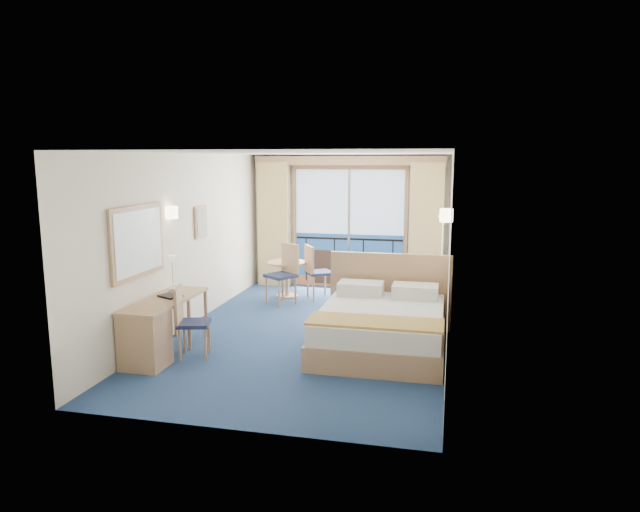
{
  "coord_description": "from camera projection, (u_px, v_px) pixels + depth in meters",
  "views": [
    {
      "loc": [
        1.98,
        -8.14,
        2.62
      ],
      "look_at": [
        0.08,
        0.2,
        1.15
      ],
      "focal_mm": 32.0,
      "sensor_mm": 36.0,
      "label": 1
    }
  ],
  "objects": [
    {
      "name": "desk",
      "position": [
        149.0,
        333.0,
        7.3
      ],
      "size": [
        0.55,
        1.61,
        0.76
      ],
      "color": "#A37C58",
      "rests_on": "ground"
    },
    {
      "name": "table_chair_b",
      "position": [
        285.0,
        270.0,
        10.37
      ],
      "size": [
        0.66,
        0.66,
        1.09
      ],
      "rotation": [
        0.0,
        0.0,
        -0.62
      ],
      "color": "#1D2545",
      "rests_on": "ground"
    },
    {
      "name": "pelmet",
      "position": [
        349.0,
        161.0,
        11.24
      ],
      "size": [
        3.8,
        0.25,
        0.18
      ],
      "primitive_type": "cube",
      "color": "#A37C58",
      "rests_on": "room_walls"
    },
    {
      "name": "floor_lamp",
      "position": [
        443.0,
        237.0,
        10.21
      ],
      "size": [
        0.22,
        0.22,
        1.62
      ],
      "color": "silver",
      "rests_on": "ground"
    },
    {
      "name": "wall_print",
      "position": [
        201.0,
        222.0,
        9.29
      ],
      "size": [
        0.04,
        0.42,
        0.52
      ],
      "color": "#A37C58",
      "rests_on": "room_walls"
    },
    {
      "name": "armchair",
      "position": [
        411.0,
        286.0,
        10.11
      ],
      "size": [
        1.2,
        1.21,
        0.79
      ],
      "primitive_type": "imported",
      "rotation": [
        0.0,
        0.0,
        3.79
      ],
      "color": "#474E57",
      "rests_on": "ground"
    },
    {
      "name": "curtain_left",
      "position": [
        274.0,
        224.0,
        11.77
      ],
      "size": [
        0.65,
        0.22,
        2.55
      ],
      "primitive_type": "cube",
      "color": "#D8B077",
      "rests_on": "room_walls"
    },
    {
      "name": "bed",
      "position": [
        382.0,
        325.0,
        7.92
      ],
      "size": [
        1.87,
        2.23,
        1.18
      ],
      "color": "#A37C58",
      "rests_on": "ground"
    },
    {
      "name": "table_chair_a",
      "position": [
        315.0,
        268.0,
        10.74
      ],
      "size": [
        0.61,
        0.61,
        1.02
      ],
      "rotation": [
        0.0,
        0.0,
        2.13
      ],
      "color": "#1D2545",
      "rests_on": "ground"
    },
    {
      "name": "room_walls",
      "position": [
        312.0,
        216.0,
        8.4
      ],
      "size": [
        4.04,
        6.54,
        2.72
      ],
      "color": "white",
      "rests_on": "ground"
    },
    {
      "name": "sconce_left",
      "position": [
        172.0,
        212.0,
        8.23
      ],
      "size": [
        0.18,
        0.18,
        0.18
      ],
      "primitive_type": "cylinder",
      "color": "beige",
      "rests_on": "room_walls"
    },
    {
      "name": "sconce_right",
      "position": [
        446.0,
        215.0,
        7.82
      ],
      "size": [
        0.18,
        0.18,
        0.18
      ],
      "primitive_type": "cylinder",
      "color": "beige",
      "rests_on": "room_walls"
    },
    {
      "name": "nightstand",
      "position": [
        432.0,
        303.0,
        9.28
      ],
      "size": [
        0.44,
        0.42,
        0.58
      ],
      "primitive_type": "cube",
      "color": "#9D7153",
      "rests_on": "ground"
    },
    {
      "name": "curtain_right",
      "position": [
        426.0,
        228.0,
        11.09
      ],
      "size": [
        0.65,
        0.22,
        2.55
      ],
      "primitive_type": "cube",
      "color": "#D8B077",
      "rests_on": "room_walls"
    },
    {
      "name": "folder",
      "position": [
        170.0,
        296.0,
        7.77
      ],
      "size": [
        0.36,
        0.32,
        0.03
      ],
      "primitive_type": "cube",
      "rotation": [
        0.0,
        0.0,
        -0.43
      ],
      "color": "black",
      "rests_on": "desk"
    },
    {
      "name": "desk_lamp",
      "position": [
        172.0,
        266.0,
        8.07
      ],
      "size": [
        0.13,
        0.13,
        0.49
      ],
      "color": "silver",
      "rests_on": "desk"
    },
    {
      "name": "round_table",
      "position": [
        287.0,
        270.0,
        10.88
      ],
      "size": [
        0.75,
        0.75,
        0.68
      ],
      "color": "#A37C58",
      "rests_on": "ground"
    },
    {
      "name": "mirror",
      "position": [
        138.0,
        242.0,
        7.43
      ],
      "size": [
        0.05,
        1.25,
        0.95
      ],
      "color": "#A37C58",
      "rests_on": "room_walls"
    },
    {
      "name": "phone",
      "position": [
        435.0,
        284.0,
        9.22
      ],
      "size": [
        0.2,
        0.17,
        0.08
      ],
      "primitive_type": "cube",
      "rotation": [
        0.0,
        0.0,
        0.1
      ],
      "color": "silver",
      "rests_on": "nightstand"
    },
    {
      "name": "desk_chair",
      "position": [
        187.0,
        318.0,
        7.55
      ],
      "size": [
        0.51,
        0.51,
        0.96
      ],
      "rotation": [
        0.0,
        0.0,
        1.84
      ],
      "color": "#1D2545",
      "rests_on": "ground"
    },
    {
      "name": "floor",
      "position": [
        312.0,
        332.0,
        8.7
      ],
      "size": [
        6.5,
        6.5,
        0.0
      ],
      "primitive_type": "plane",
      "color": "navy",
      "rests_on": "ground"
    },
    {
      "name": "balcony_door",
      "position": [
        349.0,
        232.0,
        11.6
      ],
      "size": [
        2.36,
        0.03,
        2.52
      ],
      "color": "navy",
      "rests_on": "room_walls"
    }
  ]
}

